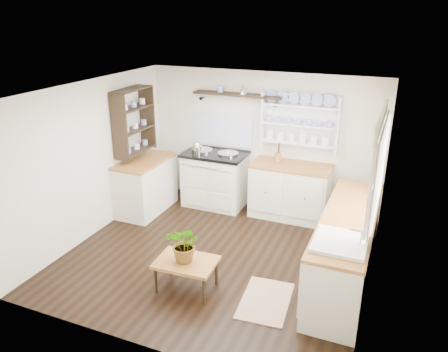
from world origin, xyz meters
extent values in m
cube|color=black|center=(0.00, 0.00, 0.00)|extent=(4.00, 3.80, 0.01)
cube|color=beige|center=(0.00, 1.90, 1.15)|extent=(4.00, 0.02, 2.30)
cube|color=beige|center=(2.00, 0.00, 1.15)|extent=(0.02, 3.80, 2.30)
cube|color=beige|center=(-2.00, 0.00, 1.15)|extent=(0.02, 3.80, 2.30)
cube|color=white|center=(0.00, 0.00, 2.30)|extent=(4.00, 3.80, 0.01)
cube|color=white|center=(1.96, 0.15, 1.50)|extent=(0.04, 1.40, 1.00)
cube|color=white|center=(1.94, 0.15, 1.50)|extent=(0.02, 1.50, 1.10)
cube|color=beige|center=(1.92, 0.15, 2.08)|extent=(0.04, 1.55, 0.18)
cube|color=silver|center=(-0.72, 1.57, 0.45)|extent=(1.02, 0.66, 0.90)
cube|color=black|center=(-0.72, 1.57, 0.92)|extent=(1.06, 0.70, 0.05)
cylinder|color=silver|center=(-0.95, 1.57, 0.96)|extent=(0.35, 0.35, 0.03)
cylinder|color=silver|center=(-0.48, 1.57, 0.96)|extent=(0.35, 0.35, 0.03)
cylinder|color=silver|center=(-0.72, 1.20, 0.80)|extent=(0.92, 0.02, 0.02)
cube|color=beige|center=(0.60, 1.60, 0.44)|extent=(1.25, 0.60, 0.88)
cube|color=brown|center=(0.60, 1.60, 0.88)|extent=(1.27, 0.63, 0.04)
cube|color=beige|center=(1.70, 0.10, 0.44)|extent=(0.60, 2.40, 0.88)
cube|color=brown|center=(1.70, 0.10, 0.88)|extent=(0.62, 2.43, 0.04)
cube|color=white|center=(1.70, -0.65, 0.80)|extent=(0.55, 0.60, 0.28)
cylinder|color=silver|center=(1.90, -0.65, 1.00)|extent=(0.02, 0.02, 0.22)
cube|color=beige|center=(-1.70, 0.90, 0.44)|extent=(0.60, 1.10, 0.88)
cube|color=brown|center=(-1.70, 0.90, 0.88)|extent=(0.62, 1.13, 0.04)
cube|color=white|center=(0.65, 1.88, 1.55)|extent=(1.20, 0.03, 0.90)
cube|color=white|center=(0.65, 1.79, 1.55)|extent=(1.20, 0.22, 0.02)
cylinder|color=navy|center=(0.65, 1.80, 1.82)|extent=(0.20, 0.02, 0.20)
cube|color=black|center=(-0.40, 1.77, 1.92)|extent=(1.50, 0.24, 0.04)
cone|color=black|center=(-1.05, 1.84, 1.81)|extent=(0.06, 0.20, 0.06)
cone|color=black|center=(0.25, 1.84, 1.81)|extent=(0.06, 0.20, 0.06)
cube|color=black|center=(-1.84, 0.90, 1.55)|extent=(0.28, 0.80, 1.05)
cylinder|color=#A3633C|center=(0.35, 1.68, 0.97)|extent=(0.11, 0.11, 0.13)
cube|color=brown|center=(-0.04, -0.85, 0.37)|extent=(0.75, 0.55, 0.04)
cylinder|color=black|center=(-0.34, -1.08, 0.18)|extent=(0.04, 0.04, 0.35)
cylinder|color=black|center=(-0.36, -0.66, 0.18)|extent=(0.04, 0.04, 0.35)
cylinder|color=black|center=(0.28, -1.04, 0.18)|extent=(0.04, 0.04, 0.35)
cylinder|color=black|center=(0.26, -0.63, 0.18)|extent=(0.04, 0.04, 0.35)
imported|color=#3F7233|center=(-0.04, -0.85, 0.62)|extent=(0.45, 0.40, 0.46)
cube|color=#967957|center=(0.93, -0.72, 0.01)|extent=(0.62, 0.89, 0.02)
camera|label=1|loc=(2.12, -4.85, 3.23)|focal=35.00mm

